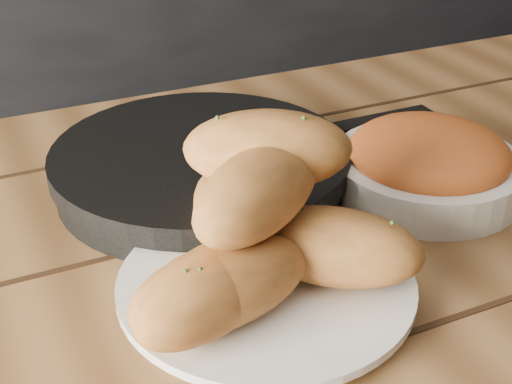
{
  "coord_description": "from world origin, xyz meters",
  "views": [
    {
      "loc": [
        -0.44,
        -0.09,
        1.12
      ],
      "look_at": [
        -0.23,
        0.36,
        0.84
      ],
      "focal_mm": 50.0,
      "sensor_mm": 36.0,
      "label": 1
    }
  ],
  "objects_px": {
    "table": "(235,377)",
    "bread_rolls": "(255,230)",
    "bowl": "(428,163)",
    "plate": "(266,286)",
    "skillet": "(203,166)"
  },
  "relations": [
    {
      "from": "plate",
      "to": "bowl",
      "type": "height_order",
      "value": "bowl"
    },
    {
      "from": "table",
      "to": "bowl",
      "type": "height_order",
      "value": "bowl"
    },
    {
      "from": "bread_rolls",
      "to": "plate",
      "type": "bearing_deg",
      "value": 16.84
    },
    {
      "from": "plate",
      "to": "bowl",
      "type": "distance_m",
      "value": 0.25
    },
    {
      "from": "skillet",
      "to": "bowl",
      "type": "relative_size",
      "value": 2.28
    },
    {
      "from": "bowl",
      "to": "skillet",
      "type": "bearing_deg",
      "value": 152.53
    },
    {
      "from": "bread_rolls",
      "to": "bowl",
      "type": "xyz_separation_m",
      "value": [
        0.24,
        0.09,
        -0.04
      ]
    },
    {
      "from": "table",
      "to": "skillet",
      "type": "relative_size",
      "value": 3.54
    },
    {
      "from": "table",
      "to": "bread_rolls",
      "type": "xyz_separation_m",
      "value": [
        0.01,
        -0.01,
        0.16
      ]
    },
    {
      "from": "bread_rolls",
      "to": "skillet",
      "type": "bearing_deg",
      "value": 80.93
    },
    {
      "from": "plate",
      "to": "bowl",
      "type": "xyz_separation_m",
      "value": [
        0.23,
        0.09,
        0.02
      ]
    },
    {
      "from": "table",
      "to": "skillet",
      "type": "xyz_separation_m",
      "value": [
        0.05,
        0.19,
        0.11
      ]
    },
    {
      "from": "bread_rolls",
      "to": "bowl",
      "type": "bearing_deg",
      "value": 21.36
    },
    {
      "from": "bread_rolls",
      "to": "bowl",
      "type": "distance_m",
      "value": 0.26
    },
    {
      "from": "table",
      "to": "plate",
      "type": "relative_size",
      "value": 6.39
    }
  ]
}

